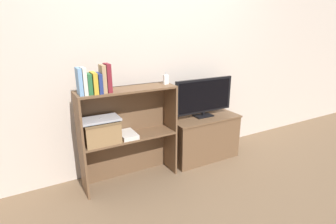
{
  "coord_description": "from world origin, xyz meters",
  "views": [
    {
      "loc": [
        -1.28,
        -2.18,
        1.54
      ],
      "look_at": [
        0.0,
        0.14,
        0.68
      ],
      "focal_mm": 28.0,
      "sensor_mm": 36.0,
      "label": 1
    }
  ],
  "objects_px": {
    "magazine_stack": "(128,135)",
    "storage_basket_left": "(101,130)",
    "book_navy": "(99,83)",
    "book_forest": "(89,84)",
    "book_skyblue": "(79,82)",
    "book_ivory": "(84,81)",
    "book_mustard": "(94,83)",
    "book_maroon": "(108,78)",
    "book_tan": "(103,79)",
    "baby_monitor": "(166,79)",
    "laptop": "(100,119)",
    "tv_stand": "(202,137)",
    "tv": "(204,96)"
  },
  "relations": [
    {
      "from": "magazine_stack",
      "to": "storage_basket_left",
      "type": "bearing_deg",
      "value": -178.9
    },
    {
      "from": "book_tan",
      "to": "laptop",
      "type": "xyz_separation_m",
      "value": [
        -0.05,
        0.03,
        -0.38
      ]
    },
    {
      "from": "book_forest",
      "to": "book_tan",
      "type": "height_order",
      "value": "book_tan"
    },
    {
      "from": "tv_stand",
      "to": "book_mustard",
      "type": "xyz_separation_m",
      "value": [
        -1.28,
        -0.11,
        0.81
      ]
    },
    {
      "from": "book_ivory",
      "to": "book_maroon",
      "type": "bearing_deg",
      "value": 0.0
    },
    {
      "from": "book_navy",
      "to": "magazine_stack",
      "type": "bearing_deg",
      "value": 6.83
    },
    {
      "from": "magazine_stack",
      "to": "book_maroon",
      "type": "bearing_deg",
      "value": -169.86
    },
    {
      "from": "tv_stand",
      "to": "book_skyblue",
      "type": "bearing_deg",
      "value": -175.66
    },
    {
      "from": "book_maroon",
      "to": "baby_monitor",
      "type": "relative_size",
      "value": 2.01
    },
    {
      "from": "book_navy",
      "to": "magazine_stack",
      "type": "height_order",
      "value": "book_navy"
    },
    {
      "from": "tv",
      "to": "magazine_stack",
      "type": "xyz_separation_m",
      "value": [
        -0.98,
        -0.07,
        -0.25
      ]
    },
    {
      "from": "book_navy",
      "to": "book_ivory",
      "type": "bearing_deg",
      "value": 180.0
    },
    {
      "from": "book_skyblue",
      "to": "magazine_stack",
      "type": "height_order",
      "value": "book_skyblue"
    },
    {
      "from": "book_skyblue",
      "to": "laptop",
      "type": "height_order",
      "value": "book_skyblue"
    },
    {
      "from": "magazine_stack",
      "to": "laptop",
      "type": "bearing_deg",
      "value": -178.9
    },
    {
      "from": "laptop",
      "to": "magazine_stack",
      "type": "height_order",
      "value": "laptop"
    },
    {
      "from": "tv_stand",
      "to": "book_maroon",
      "type": "relative_size",
      "value": 3.35
    },
    {
      "from": "tv_stand",
      "to": "magazine_stack",
      "type": "distance_m",
      "value": 1.02
    },
    {
      "from": "tv_stand",
      "to": "book_maroon",
      "type": "height_order",
      "value": "book_maroon"
    },
    {
      "from": "book_mustard",
      "to": "book_maroon",
      "type": "xyz_separation_m",
      "value": [
        0.13,
        0.0,
        0.03
      ]
    },
    {
      "from": "storage_basket_left",
      "to": "book_navy",
      "type": "bearing_deg",
      "value": -69.36
    },
    {
      "from": "baby_monitor",
      "to": "book_skyblue",
      "type": "bearing_deg",
      "value": -177.33
    },
    {
      "from": "baby_monitor",
      "to": "magazine_stack",
      "type": "height_order",
      "value": "baby_monitor"
    },
    {
      "from": "storage_basket_left",
      "to": "book_ivory",
      "type": "bearing_deg",
      "value": -167.86
    },
    {
      "from": "book_skyblue",
      "to": "book_ivory",
      "type": "relative_size",
      "value": 0.99
    },
    {
      "from": "book_mustard",
      "to": "baby_monitor",
      "type": "relative_size",
      "value": 1.47
    },
    {
      "from": "book_tan",
      "to": "baby_monitor",
      "type": "distance_m",
      "value": 0.66
    },
    {
      "from": "book_ivory",
      "to": "baby_monitor",
      "type": "height_order",
      "value": "book_ivory"
    },
    {
      "from": "book_ivory",
      "to": "magazine_stack",
      "type": "xyz_separation_m",
      "value": [
        0.38,
        0.03,
        -0.58
      ]
    },
    {
      "from": "tv_stand",
      "to": "book_forest",
      "type": "relative_size",
      "value": 4.74
    },
    {
      "from": "tv_stand",
      "to": "laptop",
      "type": "xyz_separation_m",
      "value": [
        -1.24,
        -0.08,
        0.46
      ]
    },
    {
      "from": "book_maroon",
      "to": "book_navy",
      "type": "bearing_deg",
      "value": 180.0
    },
    {
      "from": "tv",
      "to": "magazine_stack",
      "type": "distance_m",
      "value": 1.02
    },
    {
      "from": "book_navy",
      "to": "book_forest",
      "type": "bearing_deg",
      "value": 180.0
    },
    {
      "from": "book_navy",
      "to": "laptop",
      "type": "distance_m",
      "value": 0.35
    },
    {
      "from": "book_forest",
      "to": "book_navy",
      "type": "height_order",
      "value": "book_forest"
    },
    {
      "from": "storage_basket_left",
      "to": "tv",
      "type": "bearing_deg",
      "value": 3.66
    },
    {
      "from": "tv",
      "to": "book_maroon",
      "type": "xyz_separation_m",
      "value": [
        -1.15,
        -0.1,
        0.34
      ]
    },
    {
      "from": "tv",
      "to": "book_tan",
      "type": "bearing_deg",
      "value": -175.0
    },
    {
      "from": "book_tan",
      "to": "baby_monitor",
      "type": "xyz_separation_m",
      "value": [
        0.65,
        0.04,
        -0.07
      ]
    },
    {
      "from": "book_forest",
      "to": "laptop",
      "type": "xyz_separation_m",
      "value": [
        0.08,
        0.03,
        -0.35
      ]
    },
    {
      "from": "storage_basket_left",
      "to": "book_skyblue",
      "type": "bearing_deg",
      "value": -170.83
    },
    {
      "from": "book_skyblue",
      "to": "book_forest",
      "type": "bearing_deg",
      "value": 0.0
    },
    {
      "from": "laptop",
      "to": "magazine_stack",
      "type": "distance_m",
      "value": 0.33
    },
    {
      "from": "book_skyblue",
      "to": "book_maroon",
      "type": "distance_m",
      "value": 0.25
    },
    {
      "from": "storage_basket_left",
      "to": "book_tan",
      "type": "bearing_deg",
      "value": -27.38
    },
    {
      "from": "baby_monitor",
      "to": "magazine_stack",
      "type": "xyz_separation_m",
      "value": [
        -0.44,
        -0.01,
        -0.51
      ]
    },
    {
      "from": "book_forest",
      "to": "laptop",
      "type": "relative_size",
      "value": 0.5
    },
    {
      "from": "book_navy",
      "to": "laptop",
      "type": "relative_size",
      "value": 0.49
    },
    {
      "from": "book_mustard",
      "to": "book_navy",
      "type": "height_order",
      "value": "book_mustard"
    }
  ]
}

